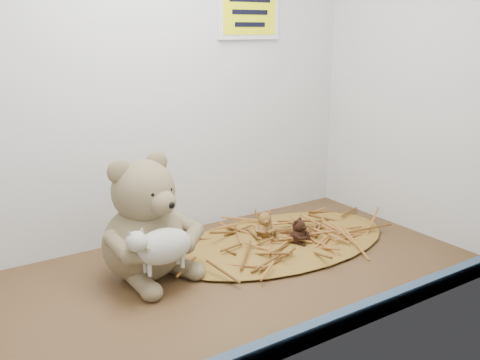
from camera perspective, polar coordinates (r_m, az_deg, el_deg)
alcove_shell at (r=109.70cm, az=-6.19°, el=12.62°), size 120.40×60.20×90.40cm
front_rail at (r=92.22cm, az=6.03°, el=-16.51°), size 119.28×2.20×3.60cm
straw_bed at (r=132.80cm, az=4.37°, el=-6.51°), size 59.94×34.80×1.16cm
main_teddy at (r=112.90cm, az=-10.33°, el=-3.94°), size 26.78×27.60×26.55cm
toy_lamb at (r=105.89cm, az=-8.18°, el=-7.02°), size 15.36×9.37×9.92cm
mini_teddy_tan at (r=132.96cm, az=2.63°, el=-4.62°), size 7.37×7.52×6.77cm
mini_teddy_brown at (r=129.95cm, az=6.22°, el=-5.31°), size 6.93×7.05×6.26cm
wall_sign at (r=142.55cm, az=0.94°, el=17.46°), size 16.00×1.20×11.00cm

